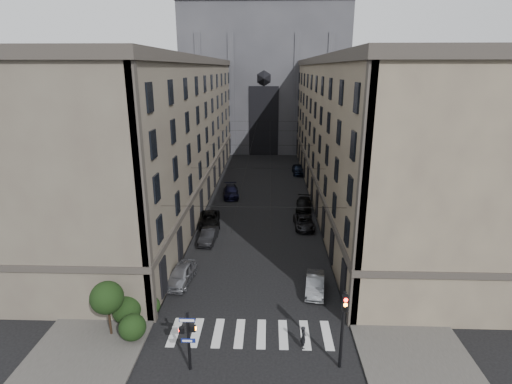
# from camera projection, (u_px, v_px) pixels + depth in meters

# --- Properties ---
(sidewalk_left) EXTENTS (7.00, 80.00, 0.15)m
(sidewalk_left) POSITION_uv_depth(u_px,v_px,m) (188.00, 194.00, 57.36)
(sidewalk_left) COLOR #383533
(sidewalk_left) RESTS_ON ground
(sidewalk_right) EXTENTS (7.00, 80.00, 0.15)m
(sidewalk_right) POSITION_uv_depth(u_px,v_px,m) (334.00, 196.00, 56.70)
(sidewalk_right) COLOR #383533
(sidewalk_right) RESTS_ON ground
(zebra_crossing) EXTENTS (11.00, 3.20, 0.01)m
(zebra_crossing) POSITION_uv_depth(u_px,v_px,m) (250.00, 333.00, 27.48)
(zebra_crossing) COLOR beige
(zebra_crossing) RESTS_ON ground
(building_left) EXTENTS (13.60, 60.60, 18.85)m
(building_left) POSITION_uv_depth(u_px,v_px,m) (163.00, 130.00, 54.69)
(building_left) COLOR #51483E
(building_left) RESTS_ON ground
(building_right) EXTENTS (13.60, 60.60, 18.85)m
(building_right) POSITION_uv_depth(u_px,v_px,m) (360.00, 131.00, 53.84)
(building_right) COLOR brown
(building_right) RESTS_ON ground
(gothic_tower) EXTENTS (35.00, 23.00, 58.00)m
(gothic_tower) POSITION_uv_depth(u_px,v_px,m) (265.00, 66.00, 88.91)
(gothic_tower) COLOR #2D2D33
(gothic_tower) RESTS_ON ground
(pedestrian_signal_left) EXTENTS (1.02, 0.38, 4.00)m
(pedestrian_signal_left) POSITION_uv_depth(u_px,v_px,m) (188.00, 337.00, 23.56)
(pedestrian_signal_left) COLOR black
(pedestrian_signal_left) RESTS_ON ground
(traffic_light_right) EXTENTS (0.34, 0.50, 5.20)m
(traffic_light_right) POSITION_uv_depth(u_px,v_px,m) (343.00, 321.00, 23.38)
(traffic_light_right) COLOR black
(traffic_light_right) RESTS_ON ground
(shrub_cluster) EXTENTS (3.90, 4.40, 3.90)m
(shrub_cluster) POSITION_uv_depth(u_px,v_px,m) (123.00, 308.00, 27.22)
(shrub_cluster) COLOR black
(shrub_cluster) RESTS_ON sidewalk_left
(tram_wires) EXTENTS (14.00, 60.00, 0.43)m
(tram_wires) POSITION_uv_depth(u_px,v_px,m) (261.00, 146.00, 54.54)
(tram_wires) COLOR black
(tram_wires) RESTS_ON ground
(car_left_near) EXTENTS (2.30, 4.74, 1.56)m
(car_left_near) POSITION_uv_depth(u_px,v_px,m) (181.00, 274.00, 33.78)
(car_left_near) COLOR gray
(car_left_near) RESTS_ON ground
(car_left_midnear) EXTENTS (1.71, 4.32, 1.40)m
(car_left_midnear) POSITION_uv_depth(u_px,v_px,m) (209.00, 236.00, 41.74)
(car_left_midnear) COLOR black
(car_left_midnear) RESTS_ON ground
(car_left_midfar) EXTENTS (2.99, 5.39, 1.43)m
(car_left_midfar) POSITION_uv_depth(u_px,v_px,m) (210.00, 219.00, 46.22)
(car_left_midfar) COLOR black
(car_left_midfar) RESTS_ON ground
(car_left_far) EXTENTS (2.74, 5.39, 1.50)m
(car_left_far) POSITION_uv_depth(u_px,v_px,m) (231.00, 192.00, 56.43)
(car_left_far) COLOR black
(car_left_far) RESTS_ON ground
(car_right_near) EXTENTS (1.97, 4.30, 1.37)m
(car_right_near) POSITION_uv_depth(u_px,v_px,m) (315.00, 284.00, 32.42)
(car_right_near) COLOR slate
(car_right_near) RESTS_ON ground
(car_right_midnear) EXTENTS (2.32, 4.79, 1.31)m
(car_right_midnear) POSITION_uv_depth(u_px,v_px,m) (304.00, 222.00, 45.51)
(car_right_midnear) COLOR black
(car_right_midnear) RESTS_ON ground
(car_right_midfar) EXTENTS (2.43, 4.95, 1.39)m
(car_right_midfar) POSITION_uv_depth(u_px,v_px,m) (304.00, 204.00, 51.28)
(car_right_midfar) COLOR black
(car_right_midfar) RESTS_ON ground
(car_right_far) EXTENTS (2.08, 4.85, 1.63)m
(car_right_far) POSITION_uv_depth(u_px,v_px,m) (298.00, 170.00, 68.38)
(car_right_far) COLOR black
(car_right_far) RESTS_ON ground
(pedestrian) EXTENTS (0.46, 0.63, 1.60)m
(pedestrian) POSITION_uv_depth(u_px,v_px,m) (303.00, 337.00, 25.87)
(pedestrian) COLOR black
(pedestrian) RESTS_ON ground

